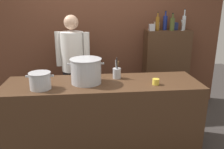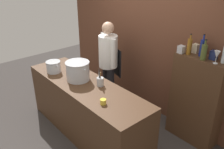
# 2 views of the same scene
# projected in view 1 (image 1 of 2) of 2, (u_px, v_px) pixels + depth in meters

# --- Properties ---
(ground_plane) EXTENTS (8.00, 8.00, 0.00)m
(ground_plane) POSITION_uv_depth(u_px,v_px,m) (103.00, 146.00, 3.06)
(ground_plane) COLOR #383330
(brick_back_panel) EXTENTS (4.40, 0.10, 3.00)m
(brick_back_panel) POSITION_uv_depth(u_px,v_px,m) (97.00, 23.00, 3.95)
(brick_back_panel) COLOR brown
(brick_back_panel) RESTS_ON ground_plane
(prep_counter) EXTENTS (2.37, 0.70, 0.90)m
(prep_counter) POSITION_uv_depth(u_px,v_px,m) (103.00, 116.00, 2.93)
(prep_counter) COLOR #472D1C
(prep_counter) RESTS_ON ground_plane
(bar_cabinet) EXTENTS (0.76, 0.32, 1.38)m
(bar_cabinet) POSITION_uv_depth(u_px,v_px,m) (165.00, 69.00, 4.11)
(bar_cabinet) COLOR #472D1C
(bar_cabinet) RESTS_ON ground_plane
(chef) EXTENTS (0.51, 0.39, 1.66)m
(chef) POSITION_uv_depth(u_px,v_px,m) (73.00, 62.00, 3.49)
(chef) COLOR black
(chef) RESTS_ON ground_plane
(stockpot_large) EXTENTS (0.43, 0.37, 0.30)m
(stockpot_large) POSITION_uv_depth(u_px,v_px,m) (86.00, 71.00, 2.74)
(stockpot_large) COLOR #B7BABF
(stockpot_large) RESTS_ON prep_counter
(stockpot_small) EXTENTS (0.31, 0.24, 0.19)m
(stockpot_small) POSITION_uv_depth(u_px,v_px,m) (40.00, 81.00, 2.56)
(stockpot_small) COLOR #B7BABF
(stockpot_small) RESTS_ON prep_counter
(utensil_crock) EXTENTS (0.10, 0.10, 0.27)m
(utensil_crock) POSITION_uv_depth(u_px,v_px,m) (117.00, 73.00, 2.93)
(utensil_crock) COLOR #B7BABF
(utensil_crock) RESTS_ON prep_counter
(butter_jar) EXTENTS (0.08, 0.08, 0.07)m
(butter_jar) POSITION_uv_depth(u_px,v_px,m) (156.00, 82.00, 2.71)
(butter_jar) COLOR yellow
(butter_jar) RESTS_ON prep_counter
(wine_bottle_amber) EXTENTS (0.06, 0.06, 0.30)m
(wine_bottle_amber) POSITION_uv_depth(u_px,v_px,m) (157.00, 23.00, 3.79)
(wine_bottle_amber) COLOR #8C5919
(wine_bottle_amber) RESTS_ON bar_cabinet
(wine_bottle_olive) EXTENTS (0.08, 0.08, 0.28)m
(wine_bottle_olive) POSITION_uv_depth(u_px,v_px,m) (172.00, 24.00, 3.79)
(wine_bottle_olive) COLOR #475123
(wine_bottle_olive) RESTS_ON bar_cabinet
(wine_bottle_clear) EXTENTS (0.06, 0.06, 0.34)m
(wine_bottle_clear) POSITION_uv_depth(u_px,v_px,m) (184.00, 22.00, 3.90)
(wine_bottle_clear) COLOR silver
(wine_bottle_clear) RESTS_ON bar_cabinet
(wine_bottle_cobalt) EXTENTS (0.07, 0.07, 0.32)m
(wine_bottle_cobalt) POSITION_uv_depth(u_px,v_px,m) (165.00, 23.00, 3.88)
(wine_bottle_cobalt) COLOR navy
(wine_bottle_cobalt) RESTS_ON bar_cabinet
(wine_glass_short) EXTENTS (0.07, 0.07, 0.17)m
(wine_glass_short) POSITION_uv_depth(u_px,v_px,m) (183.00, 23.00, 3.81)
(wine_glass_short) COLOR silver
(wine_glass_short) RESTS_ON bar_cabinet
(spice_tin_silver) EXTENTS (0.09, 0.09, 0.11)m
(spice_tin_silver) POSITION_uv_depth(u_px,v_px,m) (152.00, 27.00, 3.77)
(spice_tin_silver) COLOR #B2B2B7
(spice_tin_silver) RESTS_ON bar_cabinet
(spice_tin_navy) EXTENTS (0.08, 0.08, 0.12)m
(spice_tin_navy) POSITION_uv_depth(u_px,v_px,m) (175.00, 26.00, 3.92)
(spice_tin_navy) COLOR navy
(spice_tin_navy) RESTS_ON bar_cabinet
(spice_tin_cream) EXTENTS (0.08, 0.08, 0.13)m
(spice_tin_cream) POSITION_uv_depth(u_px,v_px,m) (157.00, 26.00, 3.94)
(spice_tin_cream) COLOR beige
(spice_tin_cream) RESTS_ON bar_cabinet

